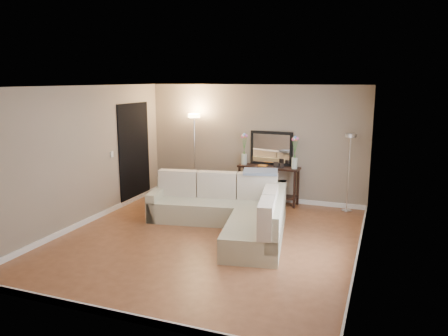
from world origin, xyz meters
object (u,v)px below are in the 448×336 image
(sectional_sofa, at_px, (231,210))
(console_table, at_px, (265,182))
(floor_lamp_lit, at_px, (194,139))
(floor_lamp_unlit, at_px, (350,157))

(sectional_sofa, distance_m, console_table, 1.85)
(console_table, height_order, floor_lamp_lit, floor_lamp_lit)
(floor_lamp_unlit, bearing_deg, console_table, 179.18)
(floor_lamp_lit, xyz_separation_m, floor_lamp_unlit, (3.46, 0.01, -0.22))
(sectional_sofa, height_order, floor_lamp_unlit, floor_lamp_unlit)
(floor_lamp_unlit, bearing_deg, sectional_sofa, -136.41)
(floor_lamp_lit, height_order, floor_lamp_unlit, floor_lamp_lit)
(floor_lamp_unlit, bearing_deg, floor_lamp_lit, -179.85)
(sectional_sofa, bearing_deg, floor_lamp_unlit, 43.59)
(sectional_sofa, xyz_separation_m, floor_lamp_unlit, (1.91, 1.82, 0.81))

